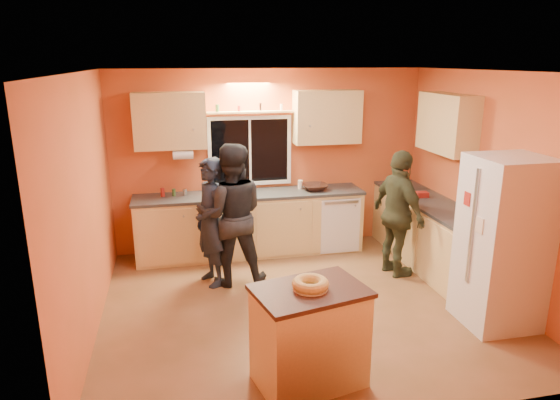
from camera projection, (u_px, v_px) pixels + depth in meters
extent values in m
plane|color=brown|center=(304.00, 304.00, 5.74)|extent=(4.50, 4.50, 0.00)
cube|color=#DD6138|center=(270.00, 160.00, 7.27)|extent=(4.50, 0.04, 2.60)
cube|color=#DD6138|center=(380.00, 269.00, 3.51)|extent=(4.50, 0.04, 2.60)
cube|color=#DD6138|center=(86.00, 208.00, 4.93)|extent=(0.04, 4.00, 2.60)
cube|color=#DD6138|center=(491.00, 185.00, 5.85)|extent=(0.04, 4.00, 2.60)
cube|color=white|center=(308.00, 71.00, 5.03)|extent=(4.50, 4.00, 0.02)
cube|color=black|center=(250.00, 151.00, 7.15)|extent=(1.10, 0.02, 0.90)
cube|color=white|center=(250.00, 151.00, 7.14)|extent=(1.20, 0.04, 1.00)
cube|color=#E4C077|center=(170.00, 121.00, 6.66)|extent=(0.95, 0.33, 0.75)
cube|color=#E4C077|center=(327.00, 117.00, 7.11)|extent=(0.95, 0.33, 0.75)
cube|color=#E4C077|center=(447.00, 123.00, 6.39)|extent=(0.33, 1.00, 0.75)
cylinder|color=silver|center=(183.00, 155.00, 6.70)|extent=(0.27, 0.12, 0.12)
cube|color=#E4C077|center=(251.00, 225.00, 7.15)|extent=(3.20, 0.60, 0.86)
cube|color=#282B2D|center=(250.00, 195.00, 7.03)|extent=(3.24, 0.62, 0.04)
cube|color=#E4C077|center=(399.00, 215.00, 7.62)|extent=(0.60, 0.60, 0.86)
cube|color=#282B2D|center=(401.00, 186.00, 7.50)|extent=(0.62, 0.62, 0.04)
cube|color=#E4C077|center=(439.00, 242.00, 6.49)|extent=(0.60, 1.80, 0.86)
cube|color=#282B2D|center=(443.00, 209.00, 6.37)|extent=(0.62, 1.84, 0.04)
cube|color=silver|center=(503.00, 243.00, 5.13)|extent=(0.72, 0.70, 1.80)
cube|color=#E4C077|center=(309.00, 338.00, 4.25)|extent=(0.99, 0.77, 0.86)
cube|color=black|center=(310.00, 291.00, 4.13)|extent=(1.03, 0.81, 0.04)
torus|color=tan|center=(310.00, 284.00, 4.11)|extent=(0.31, 0.31, 0.09)
imported|color=black|center=(211.00, 222.00, 6.09)|extent=(0.56, 0.68, 1.60)
imported|color=black|center=(231.00, 215.00, 6.09)|extent=(0.91, 0.74, 1.77)
imported|color=#333522|center=(398.00, 214.00, 6.34)|extent=(0.57, 1.02, 1.64)
imported|color=black|center=(315.00, 187.00, 7.18)|extent=(0.36, 0.36, 0.09)
cylinder|color=beige|center=(245.00, 188.00, 6.98)|extent=(0.14, 0.14, 0.17)
imported|color=gray|center=(483.00, 214.00, 5.58)|extent=(0.34, 0.32, 0.30)
cube|color=#A52019|center=(422.00, 195.00, 6.82)|extent=(0.16, 0.13, 0.07)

